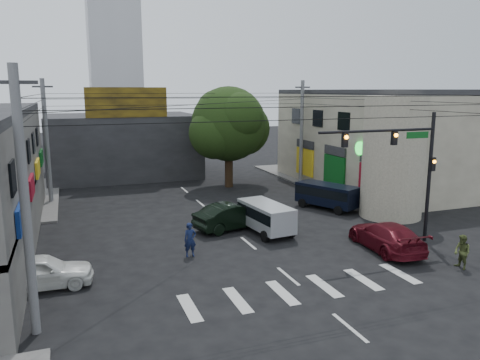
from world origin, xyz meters
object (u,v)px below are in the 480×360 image
dark_sedan (233,216)px  street_tree (229,124)px  utility_pole_far_right (301,133)px  pedestrian_olive (462,252)px  silver_minivan (266,219)px  navy_van (327,197)px  traffic_officer (190,240)px  utility_pole_near_left (25,205)px  maroon_sedan (386,236)px  white_compact (40,272)px  utility_pole_far_left (47,142)px  traffic_gantry (406,157)px

dark_sedan → street_tree: bearing=-32.2°
utility_pole_far_right → pedestrian_olive: (-2.38, -21.00, -3.77)m
silver_minivan → navy_van: navy_van is taller
navy_van → traffic_officer: (-11.56, -6.06, -0.02)m
utility_pole_near_left → navy_van: 22.21m
maroon_sedan → silver_minivan: (-4.80, 4.93, 0.14)m
street_tree → white_compact: street_tree is taller
white_compact → utility_pole_near_left: bearing=-177.1°
street_tree → maroon_sedan: 19.26m
street_tree → traffic_officer: size_ratio=4.95×
traffic_officer → pedestrian_olive: size_ratio=1.06×
silver_minivan → white_compact: bearing=101.2°
utility_pole_far_left → silver_minivan: size_ratio=2.14×
street_tree → pedestrian_olive: 22.86m
dark_sedan → utility_pole_far_left: bearing=29.4°
street_tree → traffic_gantry: (3.82, -18.00, -0.64)m
traffic_gantry → traffic_officer: size_ratio=4.10×
dark_sedan → navy_van: bearing=-88.5°
traffic_gantry → utility_pole_far_right: size_ratio=0.78×
street_tree → utility_pole_near_left: 25.95m
traffic_gantry → utility_pole_far_right: bearing=81.1°
maroon_sedan → navy_van: 8.83m
utility_pole_far_left → dark_sedan: bearing=-46.2°
utility_pole_far_left → white_compact: size_ratio=2.08×
white_compact → silver_minivan: (12.15, 3.87, 0.15)m
traffic_officer → white_compact: bearing=-168.1°
street_tree → utility_pole_far_right: utility_pole_far_right is taller
silver_minivan → navy_van: bearing=-65.9°
utility_pole_far_right → silver_minivan: bearing=-125.1°
traffic_gantry → pedestrian_olive: traffic_gantry is taller
traffic_gantry → silver_minivan: traffic_gantry is taller
utility_pole_near_left → pedestrian_olive: size_ratio=5.55×
street_tree → utility_pole_far_left: (-14.50, -1.00, -0.87)m
traffic_gantry → white_compact: bearing=178.3°
street_tree → utility_pole_far_left: size_ratio=0.95×
utility_pole_near_left → utility_pole_far_left: 20.50m
dark_sedan → maroon_sedan: 9.04m
utility_pole_near_left → utility_pole_far_left: size_ratio=1.00×
traffic_gantry → traffic_officer: bearing=169.4°
street_tree → utility_pole_far_right: 6.63m
utility_pole_far_left → white_compact: (0.00, -16.46, -3.86)m
utility_pole_near_left → silver_minivan: utility_pole_near_left is taller
street_tree → utility_pole_far_left: 14.56m
utility_pole_near_left → maroon_sedan: size_ratio=1.72×
utility_pole_near_left → traffic_officer: (6.97, 5.62, -3.72)m
traffic_officer → pedestrian_olive: bearing=-28.6°
traffic_officer → dark_sedan: bearing=45.5°
street_tree → pedestrian_olive: street_tree is taller
street_tree → dark_sedan: bearing=-107.9°
utility_pole_near_left → maroon_sedan: 17.64m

